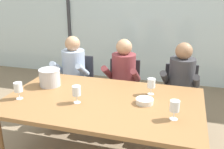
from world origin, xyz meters
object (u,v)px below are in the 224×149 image
tasting_bowl (145,101)px  person_maroon_top (122,78)px  chair_near_curtain (78,81)px  wine_glass_center_pour (76,92)px  dining_table (102,106)px  person_pale_blue_shirt (72,73)px  person_charcoal_jacket (180,84)px  wine_glass_near_bucket (175,107)px  wine_glass_by_left_taster (18,88)px  ice_bucket_primary (50,77)px  chair_center (180,93)px  chair_left_of_center (124,87)px  wine_glass_by_right_taster (151,84)px

tasting_bowl → person_maroon_top: bearing=117.7°
chair_near_curtain → wine_glass_center_pour: (0.51, -1.16, 0.37)m
dining_table → person_pale_blue_shirt: size_ratio=1.67×
person_pale_blue_shirt → person_maroon_top: size_ratio=1.00×
person_pale_blue_shirt → person_charcoal_jacket: (1.48, 0.00, 0.00)m
chair_near_curtain → person_maroon_top: 0.75m
chair_near_curtain → wine_glass_near_bucket: bearing=-44.0°
person_pale_blue_shirt → wine_glass_near_bucket: person_pale_blue_shirt is taller
person_charcoal_jacket → wine_glass_by_left_taster: bearing=-139.5°
person_pale_blue_shirt → ice_bucket_primary: (0.05, -0.67, 0.18)m
person_maroon_top → tasting_bowl: bearing=-61.0°
tasting_bowl → dining_table: bearing=-175.7°
chair_center → tasting_bowl: 1.04m
dining_table → wine_glass_by_left_taster: (-0.81, -0.22, 0.19)m
dining_table → chair_center: 1.25m
chair_left_of_center → ice_bucket_primary: bearing=-135.7°
person_maroon_top → tasting_bowl: person_maroon_top is taller
dining_table → tasting_bowl: size_ratio=11.47×
chair_near_curtain → chair_center: same height
chair_near_curtain → tasting_bowl: 1.54m
wine_glass_center_pour → ice_bucket_primary: bearing=145.1°
wine_glass_near_bucket → person_pale_blue_shirt: bearing=143.7°
dining_table → ice_bucket_primary: size_ratio=8.16×
ice_bucket_primary → wine_glass_by_right_taster: 1.15m
person_maroon_top → wine_glass_center_pour: (-0.20, -1.01, 0.20)m
tasting_bowl → wine_glass_near_bucket: bearing=-39.2°
person_charcoal_jacket → wine_glass_by_right_taster: size_ratio=6.83×
chair_near_curtain → wine_glass_by_right_taster: size_ratio=4.99×
chair_left_of_center → person_charcoal_jacket: (0.76, -0.13, 0.17)m
chair_center → wine_glass_center_pour: size_ratio=4.99×
person_pale_blue_shirt → chair_near_curtain: bearing=83.5°
tasting_bowl → chair_left_of_center: bearing=114.7°
chair_near_curtain → chair_center: (1.47, -0.04, 0.00)m
dining_table → chair_near_curtain: chair_near_curtain is taller
chair_near_curtain → chair_center: 1.47m
wine_glass_center_pour → person_charcoal_jacket: bearing=46.7°
tasting_bowl → wine_glass_center_pour: bearing=-165.1°
chair_near_curtain → person_maroon_top: (0.71, -0.15, 0.17)m
person_charcoal_jacket → wine_glass_by_left_taster: 1.90m
chair_near_curtain → wine_glass_center_pour: 1.32m
chair_center → wine_glass_center_pour: wine_glass_center_pour is taller
wine_glass_near_bucket → chair_near_curtain: bearing=139.6°
chair_center → ice_bucket_primary: size_ratio=3.58×
dining_table → wine_glass_center_pour: size_ratio=11.38×
person_maroon_top → chair_center: bearing=9.9°
wine_glass_by_left_taster → dining_table: bearing=14.9°
dining_table → chair_left_of_center: bearing=91.3°
chair_left_of_center → person_pale_blue_shirt: bearing=-175.4°
chair_center → wine_glass_by_right_taster: 0.85m
wine_glass_near_bucket → wine_glass_center_pour: bearing=175.8°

